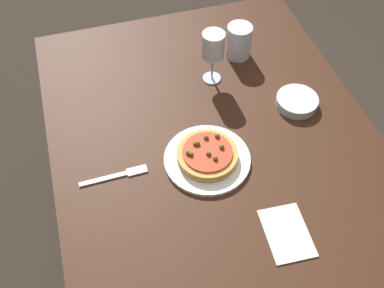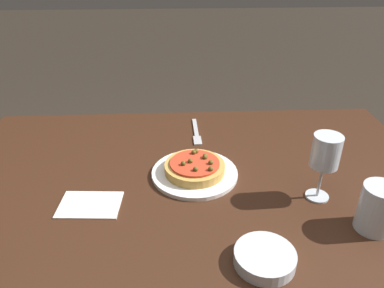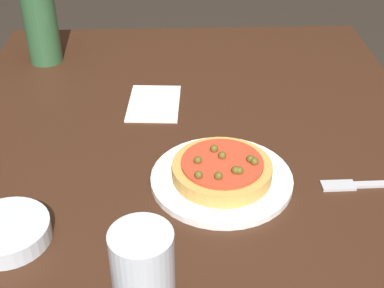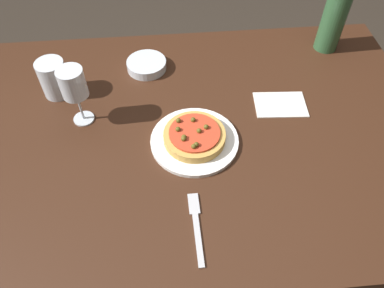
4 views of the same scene
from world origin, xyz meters
name	(u,v)px [view 2 (image 2 of 4)]	position (x,y,z in m)	size (l,w,h in m)	color
dining_table	(195,208)	(0.00, 0.00, 0.65)	(1.39, 0.95, 0.73)	#381E11
dinner_plate	(195,173)	(0.00, -0.05, 0.74)	(0.24, 0.24, 0.01)	white
pizza	(195,167)	(0.00, -0.05, 0.76)	(0.17, 0.17, 0.04)	gold
wine_glass	(326,153)	(-0.31, 0.07, 0.86)	(0.07, 0.07, 0.18)	silver
water_cup	(377,208)	(-0.40, 0.19, 0.79)	(0.08, 0.08, 0.12)	silver
side_bowl	(265,258)	(-0.13, 0.29, 0.75)	(0.13, 0.13, 0.03)	silver
fork	(196,133)	(-0.02, -0.30, 0.73)	(0.03, 0.19, 0.00)	#B7B7BC
paper_napkin	(90,205)	(0.27, 0.07, 0.73)	(0.16, 0.12, 0.00)	silver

